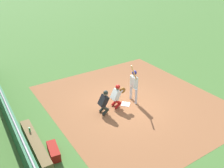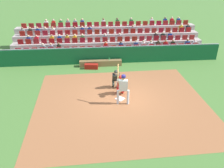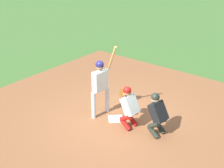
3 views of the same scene
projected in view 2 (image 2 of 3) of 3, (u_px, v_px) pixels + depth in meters
name	position (u px, v px, depth m)	size (l,w,h in m)	color
ground_plane	(120.00, 99.00, 13.41)	(160.00, 160.00, 0.00)	#447031
infield_dirt_patch	(121.00, 103.00, 12.96)	(9.48, 8.47, 0.01)	#915A37
home_plate_marker	(120.00, 99.00, 13.40)	(0.44, 0.44, 0.02)	white
batter_at_plate	(123.00, 86.00, 12.43)	(0.69, 0.57, 2.26)	silver
catcher_crouching	(120.00, 84.00, 13.55)	(0.47, 0.71, 1.28)	red
home_plate_umpire	(116.00, 78.00, 14.30)	(0.48, 0.51, 1.27)	#272D26
dugout_wall	(111.00, 55.00, 18.05)	(17.08, 0.24, 1.34)	#0E4C27
dugout_bench	(101.00, 63.00, 17.68)	(3.19, 0.40, 0.44)	brown
water_bottle_on_bench	(109.00, 59.00, 17.60)	(0.07, 0.07, 0.20)	green
equipment_duffel_bag	(91.00, 66.00, 17.20)	(0.97, 0.36, 0.37)	maroon
bleacher_stand	(108.00, 41.00, 21.23)	(16.54, 3.71, 2.54)	#A29692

